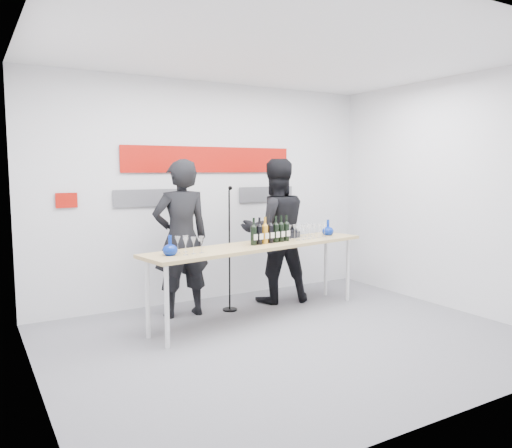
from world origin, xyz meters
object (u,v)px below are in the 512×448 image
Objects in this scene: mic_stand at (230,273)px; tasting_table at (260,250)px; presenter_left at (181,239)px; presenter_right at (275,231)px.

tasting_table is at bearing -90.89° from mic_stand.
mic_stand is (0.62, -0.10, -0.48)m from presenter_left.
presenter_right is at bearing -176.98° from presenter_left.
mic_stand is (-0.76, -0.10, -0.49)m from presenter_right.
presenter_right reaches higher than tasting_table.
presenter_right reaches higher than presenter_left.
presenter_left reaches higher than tasting_table.
mic_stand is (-0.19, 0.45, -0.35)m from tasting_table.
presenter_right is at bearing 34.21° from tasting_table.
mic_stand reaches higher than tasting_table.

